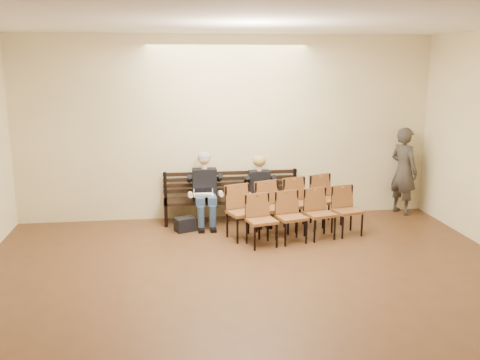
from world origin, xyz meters
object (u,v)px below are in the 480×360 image
(seated_man, at_px, (205,189))
(laptop, at_px, (204,196))
(seated_woman, at_px, (260,192))
(water_bottle, at_px, (269,197))
(bench, at_px, (232,210))
(chair_row_back, at_px, (306,216))
(passerby, at_px, (404,164))
(chair_row_front, at_px, (287,206))
(bag, at_px, (185,224))

(seated_man, xyz_separation_m, laptop, (-0.04, -0.17, -0.09))
(seated_woman, xyz_separation_m, water_bottle, (0.11, -0.30, -0.01))
(bench, xyz_separation_m, water_bottle, (0.63, -0.42, 0.34))
(laptop, height_order, water_bottle, laptop)
(chair_row_back, bearing_deg, seated_man, 131.17)
(seated_man, height_order, seated_woman, seated_man)
(seated_man, distance_m, chair_row_back, 2.02)
(laptop, xyz_separation_m, passerby, (4.02, 0.39, 0.42))
(water_bottle, bearing_deg, chair_row_front, -50.72)
(bench, height_order, bag, bench)
(bag, bearing_deg, bench, 28.97)
(water_bottle, bearing_deg, chair_row_back, -60.66)
(seated_man, distance_m, water_bottle, 1.20)
(chair_row_front, distance_m, chair_row_back, 0.58)
(seated_man, distance_m, seated_woman, 1.05)
(chair_row_front, height_order, chair_row_back, chair_row_front)
(seated_woman, height_order, passerby, passerby)
(bench, height_order, passerby, passerby)
(bag, distance_m, chair_row_front, 1.86)
(water_bottle, height_order, chair_row_front, chair_row_front)
(chair_row_front, bearing_deg, passerby, -2.31)
(water_bottle, distance_m, bag, 1.62)
(seated_man, distance_m, passerby, 4.00)
(seated_woman, height_order, chair_row_front, seated_woman)
(seated_woman, bearing_deg, passerby, 4.28)
(bench, xyz_separation_m, chair_row_front, (0.89, -0.74, 0.24))
(seated_man, distance_m, bag, 0.78)
(bag, distance_m, chair_row_back, 2.20)
(water_bottle, relative_size, chair_row_front, 0.10)
(bench, relative_size, chair_row_front, 1.15)
(bench, distance_m, passerby, 3.55)
(laptop, xyz_separation_m, chair_row_back, (1.67, -0.99, -0.15))
(seated_man, bearing_deg, seated_woman, 0.00)
(bag, bearing_deg, water_bottle, 3.38)
(seated_man, relative_size, water_bottle, 5.94)
(bag, relative_size, chair_row_back, 0.16)
(seated_woman, xyz_separation_m, chair_row_front, (0.38, -0.62, -0.11))
(seated_woman, distance_m, chair_row_back, 1.31)
(chair_row_front, bearing_deg, seated_woman, 100.42)
(laptop, height_order, passerby, passerby)
(seated_man, relative_size, chair_row_back, 0.64)
(seated_man, height_order, chair_row_back, seated_man)
(laptop, bearing_deg, chair_row_front, -22.99)
(chair_row_back, bearing_deg, seated_woman, 103.56)
(water_bottle, xyz_separation_m, chair_row_front, (0.27, -0.32, -0.10))
(bench, relative_size, laptop, 7.18)
(laptop, distance_m, bag, 0.62)
(seated_woman, distance_m, bag, 1.56)
(bench, relative_size, seated_woman, 2.25)
(passerby, bearing_deg, seated_woman, 70.76)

